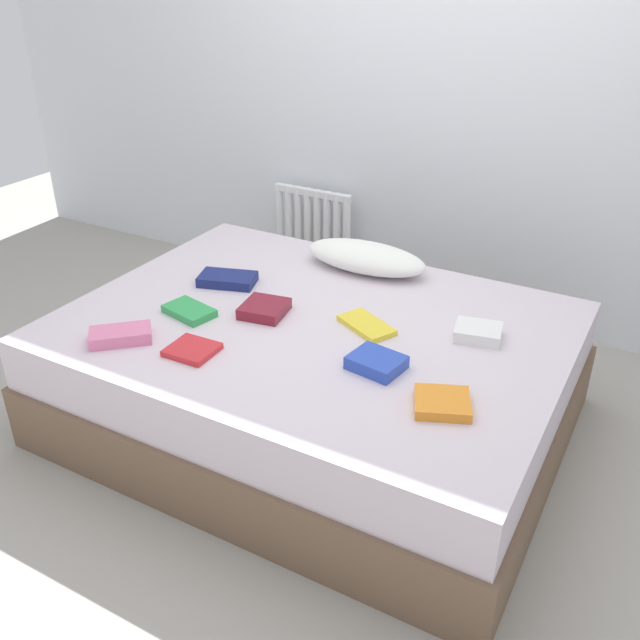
# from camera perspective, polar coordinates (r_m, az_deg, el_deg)

# --- Properties ---
(ground_plane) EXTENTS (8.00, 8.00, 0.00)m
(ground_plane) POSITION_cam_1_polar(r_m,az_deg,el_deg) (3.05, -0.46, -8.36)
(ground_plane) COLOR #9E998E
(back_wall) EXTENTS (6.00, 0.10, 2.80)m
(back_wall) POSITION_cam_1_polar(r_m,az_deg,el_deg) (3.70, 10.62, 21.40)
(back_wall) COLOR silver
(back_wall) RESTS_ON ground
(bed) EXTENTS (2.00, 1.50, 0.50)m
(bed) POSITION_cam_1_polar(r_m,az_deg,el_deg) (2.91, -0.48, -4.45)
(bed) COLOR brown
(bed) RESTS_ON ground
(radiator) EXTENTS (0.49, 0.04, 0.49)m
(radiator) POSITION_cam_1_polar(r_m,az_deg,el_deg) (4.10, -0.62, 7.47)
(radiator) COLOR white
(radiator) RESTS_ON ground
(pillow) EXTENTS (0.58, 0.26, 0.12)m
(pillow) POSITION_cam_1_polar(r_m,az_deg,el_deg) (3.21, 3.79, 5.18)
(pillow) COLOR white
(pillow) RESTS_ON bed
(textbook_maroon) EXTENTS (0.20, 0.20, 0.05)m
(textbook_maroon) POSITION_cam_1_polar(r_m,az_deg,el_deg) (2.83, -4.61, 0.93)
(textbook_maroon) COLOR maroon
(textbook_maroon) RESTS_ON bed
(textbook_pink) EXTENTS (0.25, 0.24, 0.05)m
(textbook_pink) POSITION_cam_1_polar(r_m,az_deg,el_deg) (2.73, -16.10, -1.22)
(textbook_pink) COLOR pink
(textbook_pink) RESTS_ON bed
(textbook_green) EXTENTS (0.23, 0.17, 0.03)m
(textbook_green) POSITION_cam_1_polar(r_m,az_deg,el_deg) (2.87, -10.72, 0.74)
(textbook_green) COLOR green
(textbook_green) RESTS_ON bed
(textbook_blue) EXTENTS (0.20, 0.18, 0.05)m
(textbook_blue) POSITION_cam_1_polar(r_m,az_deg,el_deg) (2.47, 4.67, -3.51)
(textbook_blue) COLOR #2847B7
(textbook_blue) RESTS_ON bed
(textbook_navy) EXTENTS (0.28, 0.21, 0.04)m
(textbook_navy) POSITION_cam_1_polar(r_m,az_deg,el_deg) (3.10, -7.63, 3.34)
(textbook_navy) COLOR navy
(textbook_navy) RESTS_ON bed
(textbook_orange) EXTENTS (0.23, 0.22, 0.04)m
(textbook_orange) POSITION_cam_1_polar(r_m,az_deg,el_deg) (2.30, 10.04, -6.74)
(textbook_orange) COLOR orange
(textbook_orange) RESTS_ON bed
(textbook_yellow) EXTENTS (0.27, 0.22, 0.02)m
(textbook_yellow) POSITION_cam_1_polar(r_m,az_deg,el_deg) (2.73, 3.85, -0.43)
(textbook_yellow) COLOR yellow
(textbook_yellow) RESTS_ON bed
(textbook_white) EXTENTS (0.20, 0.18, 0.05)m
(textbook_white) POSITION_cam_1_polar(r_m,az_deg,el_deg) (2.71, 12.88, -1.00)
(textbook_white) COLOR white
(textbook_white) RESTS_ON bed
(textbook_red) EXTENTS (0.18, 0.16, 0.02)m
(textbook_red) POSITION_cam_1_polar(r_m,az_deg,el_deg) (2.60, -10.49, -2.43)
(textbook_red) COLOR red
(textbook_red) RESTS_ON bed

